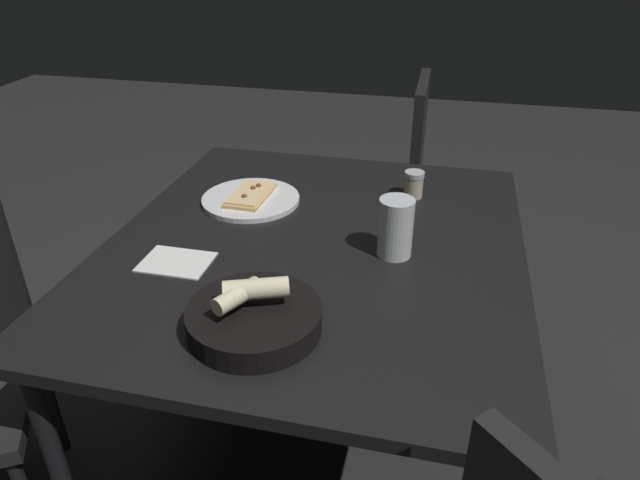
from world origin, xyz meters
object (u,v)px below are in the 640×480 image
pepper_shaker (414,186)px  pizza_plate (251,198)px  dining_table (315,260)px  beer_glass (395,230)px  bread_basket (254,317)px  chair_far (386,173)px

pepper_shaker → pizza_plate: bearing=-162.6°
dining_table → beer_glass: 0.23m
pizza_plate → bread_basket: (0.20, -0.55, 0.02)m
beer_glass → pepper_shaker: beer_glass is taller
bread_basket → pizza_plate: bearing=110.1°
pizza_plate → beer_glass: beer_glass is taller
pizza_plate → pepper_shaker: size_ratio=3.61×
beer_glass → chair_far: (-0.13, 0.95, -0.25)m
chair_far → beer_glass: bearing=-82.1°
bread_basket → beer_glass: beer_glass is taller
bread_basket → pepper_shaker: bearing=70.4°
chair_far → pepper_shaker: bearing=-76.4°
pizza_plate → beer_glass: (0.43, -0.20, 0.06)m
dining_table → beer_glass: bearing=-5.0°
dining_table → beer_glass: size_ratio=8.04×
beer_glass → pepper_shaker: size_ratio=1.88×
pizza_plate → bread_basket: size_ratio=1.05×
dining_table → chair_far: bearing=85.9°
beer_glass → pepper_shaker: (0.02, 0.34, -0.03)m
dining_table → pepper_shaker: pepper_shaker is taller
beer_glass → pizza_plate: bearing=155.1°
bread_basket → chair_far: 1.32m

